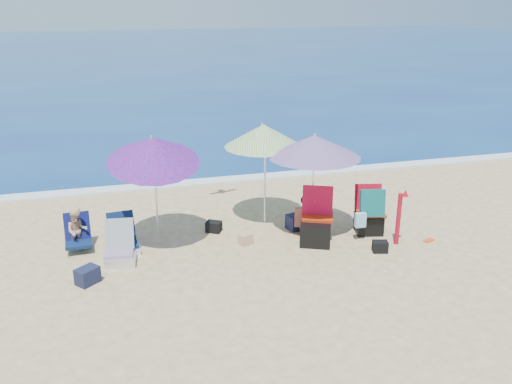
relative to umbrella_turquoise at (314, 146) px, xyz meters
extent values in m
plane|color=#D8BC84|center=(-0.95, -1.17, -1.89)|extent=(120.00, 120.00, 0.00)
cube|color=navy|center=(-0.95, 43.83, -1.94)|extent=(120.00, 80.00, 0.12)
cube|color=white|center=(-0.95, 3.93, -1.87)|extent=(120.00, 0.50, 0.04)
cylinder|color=white|center=(0.00, -0.01, -0.90)|extent=(0.04, 0.04, 1.97)
cone|color=#E91F8F|center=(0.00, 0.00, 0.00)|extent=(2.08, 2.08, 0.44)
cylinder|color=white|center=(0.00, 0.01, 0.20)|extent=(0.03, 0.03, 0.12)
cylinder|color=white|center=(-0.76, 0.87, -0.87)|extent=(0.05, 0.05, 2.03)
cone|color=#549517|center=(-0.79, 0.90, 0.05)|extent=(1.99, 1.99, 0.48)
cylinder|color=silver|center=(-0.82, 0.93, 0.27)|extent=(0.04, 0.04, 0.13)
cylinder|color=white|center=(-3.10, 0.49, -0.87)|extent=(0.05, 0.53, 1.98)
cone|color=#B41982|center=(-3.12, 0.23, 0.09)|extent=(1.80, 1.87, 0.92)
cylinder|color=silver|center=(-3.15, 0.19, 0.31)|extent=(0.04, 0.07, 0.14)
cylinder|color=#AB0C1E|center=(1.47, -0.92, -1.35)|extent=(0.10, 0.10, 1.07)
cone|color=#B20C1A|center=(1.51, -1.01, -0.78)|extent=(0.14, 0.14, 0.13)
cube|color=#0C2147|center=(-3.81, 0.08, -1.70)|extent=(0.56, 0.50, 0.06)
cube|color=#0B1C41|center=(-3.83, 0.35, -1.43)|extent=(0.54, 0.35, 0.54)
cube|color=white|center=(-3.80, 0.10, -1.81)|extent=(0.58, 0.52, 0.16)
cube|color=#DE574E|center=(-3.91, -0.27, -1.70)|extent=(0.57, 0.51, 0.06)
cube|color=#C26244|center=(-3.87, -0.04, -1.42)|extent=(0.55, 0.36, 0.55)
cube|color=silver|center=(-3.89, -0.35, -1.80)|extent=(0.59, 0.54, 0.17)
cube|color=#B02B0C|center=(0.04, -0.22, -1.43)|extent=(0.79, 0.75, 0.07)
cube|color=red|center=(0.07, -0.12, -1.12)|extent=(0.63, 0.41, 0.62)
cube|color=black|center=(-0.10, -0.49, -1.67)|extent=(0.76, 0.72, 0.44)
cube|color=red|center=(1.22, -0.22, -1.47)|extent=(0.65, 0.61, 0.06)
cube|color=#A70B1D|center=(1.25, -0.01, -1.19)|extent=(0.58, 0.27, 0.56)
cube|color=black|center=(1.18, -0.26, -1.69)|extent=(0.63, 0.59, 0.40)
cube|color=#09745A|center=(1.11, -0.49, -1.14)|extent=(0.53, 0.28, 0.57)
cube|color=#90C7E7|center=(0.82, -0.58, -1.44)|extent=(0.22, 0.11, 0.30)
imported|color=tan|center=(0.02, -0.04, -1.49)|extent=(0.34, 0.29, 0.79)
cube|color=#440E67|center=(0.01, 0.07, -1.73)|extent=(0.56, 0.53, 0.05)
cube|color=#4E0F6D|center=(-0.09, -0.01, -1.52)|extent=(0.58, 0.39, 0.40)
sphere|color=black|center=(-0.10, 0.14, -1.18)|extent=(0.19, 0.19, 0.19)
imported|color=tan|center=(-4.66, 0.46, -1.48)|extent=(0.41, 0.33, 0.81)
cube|color=#0C1E44|center=(-4.65, 0.37, -1.71)|extent=(0.51, 0.46, 0.06)
cube|color=#0C1145|center=(-4.66, 0.63, -1.45)|extent=(0.50, 0.31, 0.52)
sphere|color=tan|center=(-4.65, 0.47, -1.08)|extent=(0.20, 0.20, 0.20)
cube|color=#181D35|center=(-4.47, -0.96, -1.74)|extent=(0.46, 0.45, 0.29)
cube|color=black|center=(-1.95, 0.63, -1.77)|extent=(0.38, 0.35, 0.23)
cube|color=tan|center=(-1.46, -0.15, -1.78)|extent=(0.31, 0.27, 0.22)
cube|color=#181836|center=(-0.20, 0.33, -1.73)|extent=(0.49, 0.41, 0.32)
cube|color=black|center=(0.97, -1.17, -1.78)|extent=(0.33, 0.27, 0.22)
cube|color=#ED4C19|center=(2.17, -0.99, -1.87)|extent=(0.26, 0.18, 0.03)
camera|label=1|loc=(-3.85, -9.71, 2.73)|focal=37.99mm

